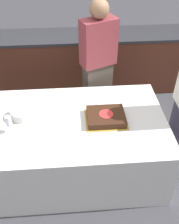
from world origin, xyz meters
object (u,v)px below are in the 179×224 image
at_px(plate_stack, 22,113).
at_px(wine_glass, 9,121).
at_px(cake, 106,117).
at_px(person_cutting_cake, 98,67).

xyz_separation_m(plate_stack, wine_glass, (-0.08, -0.22, 0.09)).
bearing_deg(cake, plate_stack, 172.38).
xyz_separation_m(cake, wine_glass, (-0.93, -0.10, 0.10)).
distance_m(plate_stack, person_cutting_cake, 1.10).
xyz_separation_m(cake, person_cutting_cake, (-0.00, 0.81, 0.10)).
bearing_deg(person_cutting_cake, cake, 67.60).
bearing_deg(wine_glass, cake, 6.41).
height_order(plate_stack, person_cutting_cake, person_cutting_cake).
bearing_deg(person_cutting_cake, plate_stack, 17.24).
distance_m(plate_stack, wine_glass, 0.25).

